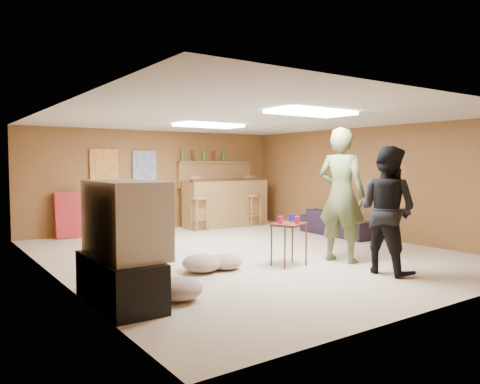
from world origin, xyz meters
TOP-DOWN VIEW (x-y plane):
  - ground at (0.00, 0.00)m, footprint 7.00×7.00m
  - ceiling at (0.00, 0.00)m, footprint 6.00×7.00m
  - wall_back at (0.00, 3.50)m, footprint 6.00×0.02m
  - wall_front at (0.00, -3.50)m, footprint 6.00×0.02m
  - wall_left at (-3.00, 0.00)m, footprint 0.02×7.00m
  - wall_right at (3.00, 0.00)m, footprint 0.02×7.00m
  - tv_stand at (-2.72, -1.50)m, footprint 0.55×1.30m
  - dvd_box at (-2.50, -1.50)m, footprint 0.35×0.50m
  - tv_body at (-2.65, -1.50)m, footprint 0.60×1.10m
  - tv_screen at (-2.34, -1.50)m, footprint 0.02×0.95m
  - bar_counter at (1.50, 2.95)m, footprint 2.00×0.60m
  - bar_lip at (1.50, 2.70)m, footprint 2.10×0.12m
  - bar_shelf at (1.50, 3.40)m, footprint 2.00×0.18m
  - bar_backing at (1.50, 3.42)m, footprint 2.00×0.14m
  - poster_left at (-1.20, 3.46)m, footprint 0.60×0.03m
  - poster_right at (-0.30, 3.46)m, footprint 0.55×0.03m
  - folding_chair_stack at (-2.00, 3.30)m, footprint 0.50×0.26m
  - ceiling_panel_front at (0.00, -1.50)m, footprint 1.20×0.60m
  - ceiling_panel_back at (0.00, 1.20)m, footprint 1.20×0.60m
  - person_olive at (0.78, -1.33)m, footprint 0.69×0.85m
  - person_black at (0.75, -2.19)m, footprint 0.72×0.89m
  - sofa at (2.69, 0.48)m, footprint 0.77×1.79m
  - tray_table at (-0.06, -1.12)m, footprint 0.59×0.54m
  - cup_red_near at (-0.19, -1.08)m, footprint 0.08×0.08m
  - cup_red_far at (0.01, -1.22)m, footprint 0.08×0.08m
  - cup_blue at (0.11, -0.99)m, footprint 0.10×0.10m
  - bar_stool_left at (0.62, 2.64)m, footprint 0.43×0.43m
  - bar_stool_right at (2.06, 2.64)m, footprint 0.46×0.46m
  - cushion_near_tv at (-1.28, -0.73)m, footprint 0.57×0.57m
  - cushion_mid at (-0.92, -0.78)m, footprint 0.53×0.53m
  - cushion_far at (-2.15, -1.71)m, footprint 0.55×0.55m
  - bottle_row at (1.16, 3.38)m, footprint 1.20×0.08m

SIDE VIEW (x-z plane):
  - ground at x=0.00m, z-range 0.00..0.00m
  - cushion_mid at x=-0.92m, z-range 0.00..0.21m
  - cushion_near_tv at x=-1.28m, z-range 0.00..0.24m
  - cushion_far at x=-2.15m, z-range 0.00..0.24m
  - dvd_box at x=-2.50m, z-range 0.11..0.19m
  - tv_stand at x=-2.72m, z-range 0.00..0.50m
  - sofa at x=2.69m, z-range 0.00..0.51m
  - tray_table at x=-0.06m, z-range 0.00..0.62m
  - folding_chair_stack at x=-2.00m, z-range -0.01..0.91m
  - bar_counter at x=1.50m, z-range 0.00..1.10m
  - bar_stool_left at x=0.62m, z-range 0.00..1.28m
  - bar_stool_right at x=2.06m, z-range 0.00..1.34m
  - cup_red_far at x=0.01m, z-range 0.62..0.72m
  - cup_red_near at x=-0.19m, z-range 0.62..0.73m
  - cup_blue at x=0.11m, z-range 0.62..0.73m
  - person_black at x=0.75m, z-range 0.00..1.71m
  - tv_body at x=-2.65m, z-range 0.50..1.30m
  - tv_screen at x=-2.34m, z-range 0.57..1.23m
  - person_olive at x=0.78m, z-range 0.00..2.01m
  - wall_back at x=0.00m, z-range 0.00..2.20m
  - wall_front at x=0.00m, z-range 0.00..2.20m
  - wall_left at x=-3.00m, z-range 0.00..2.20m
  - wall_right at x=3.00m, z-range 0.00..2.20m
  - bar_lip at x=1.50m, z-range 1.08..1.12m
  - bar_backing at x=1.50m, z-range 0.90..1.50m
  - poster_left at x=-1.20m, z-range 0.93..1.78m
  - poster_right at x=-0.30m, z-range 0.95..1.75m
  - bar_shelf at x=1.50m, z-range 1.48..1.52m
  - bottle_row at x=1.16m, z-range 1.52..1.78m
  - ceiling_panel_front at x=0.00m, z-range 2.15..2.19m
  - ceiling_panel_back at x=0.00m, z-range 2.15..2.19m
  - ceiling at x=0.00m, z-range 2.19..2.21m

